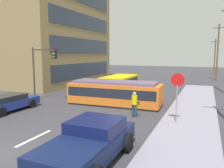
# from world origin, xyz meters

# --- Properties ---
(ground_plane) EXTENTS (120.00, 120.00, 0.00)m
(ground_plane) POSITION_xyz_m (0.00, 10.00, 0.00)
(ground_plane) COLOR #3A393F
(sidewalk_curb_right) EXTENTS (3.20, 36.00, 0.14)m
(sidewalk_curb_right) POSITION_xyz_m (6.80, 6.00, 0.07)
(sidewalk_curb_right) COLOR gray
(sidewalk_curb_right) RESTS_ON ground
(lane_stripe_1) EXTENTS (0.16, 2.40, 0.01)m
(lane_stripe_1) POSITION_xyz_m (0.00, 2.00, 0.01)
(lane_stripe_1) COLOR silver
(lane_stripe_1) RESTS_ON ground
(lane_stripe_2) EXTENTS (0.16, 2.40, 0.01)m
(lane_stripe_2) POSITION_xyz_m (0.00, 6.00, 0.01)
(lane_stripe_2) COLOR silver
(lane_stripe_2) RESTS_ON ground
(lane_stripe_3) EXTENTS (0.16, 2.40, 0.01)m
(lane_stripe_3) POSITION_xyz_m (0.00, 16.32, 0.01)
(lane_stripe_3) COLOR silver
(lane_stripe_3) RESTS_ON ground
(lane_stripe_4) EXTENTS (0.16, 2.40, 0.01)m
(lane_stripe_4) POSITION_xyz_m (0.00, 22.32, 0.01)
(lane_stripe_4) COLOR silver
(lane_stripe_4) RESTS_ON ground
(corner_building) EXTENTS (14.59, 16.92, 12.80)m
(corner_building) POSITION_xyz_m (-14.95, 20.34, 6.40)
(corner_building) COLOR olive
(corner_building) RESTS_ON ground
(streetcar_tram) EXTENTS (7.50, 2.77, 1.95)m
(streetcar_tram) POSITION_xyz_m (0.87, 10.32, 1.01)
(streetcar_tram) COLOR orange
(streetcar_tram) RESTS_ON ground
(city_bus) EXTENTS (2.56, 5.45, 1.82)m
(city_bus) POSITION_xyz_m (-0.70, 15.40, 1.04)
(city_bus) COLOR yellow
(city_bus) RESTS_ON ground
(pedestrian_crossing) EXTENTS (0.51, 0.36, 1.67)m
(pedestrian_crossing) POSITION_xyz_m (3.41, 7.48, 0.94)
(pedestrian_crossing) COLOR #1D3B4E
(pedestrian_crossing) RESTS_ON ground
(pickup_truck_parked) EXTENTS (2.28, 5.00, 1.55)m
(pickup_truck_parked) POSITION_xyz_m (3.71, 0.88, 0.80)
(pickup_truck_parked) COLOR #0F1A41
(pickup_truck_parked) RESTS_ON ground
(parked_sedan_mid) EXTENTS (1.99, 4.60, 1.19)m
(parked_sedan_mid) POSITION_xyz_m (-5.48, 5.48, 0.62)
(parked_sedan_mid) COLOR navy
(parked_sedan_mid) RESTS_ON ground
(stop_sign) EXTENTS (0.76, 0.07, 2.88)m
(stop_sign) POSITION_xyz_m (6.11, 6.90, 2.19)
(stop_sign) COLOR gray
(stop_sign) RESTS_ON sidewalk_curb_right
(traffic_light_mast) EXTENTS (2.49, 0.33, 4.65)m
(traffic_light_mast) POSITION_xyz_m (-5.27, 9.09, 3.26)
(traffic_light_mast) COLOR #333333
(traffic_light_mast) RESTS_ON ground
(utility_pole_far) EXTENTS (1.80, 0.24, 8.60)m
(utility_pole_far) POSITION_xyz_m (8.94, 32.00, 4.48)
(utility_pole_far) COLOR brown
(utility_pole_far) RESTS_ON ground
(utility_pole_distant) EXTENTS (1.80, 0.24, 7.07)m
(utility_pole_distant) POSITION_xyz_m (8.86, 43.58, 3.71)
(utility_pole_distant) COLOR brown
(utility_pole_distant) RESTS_ON ground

